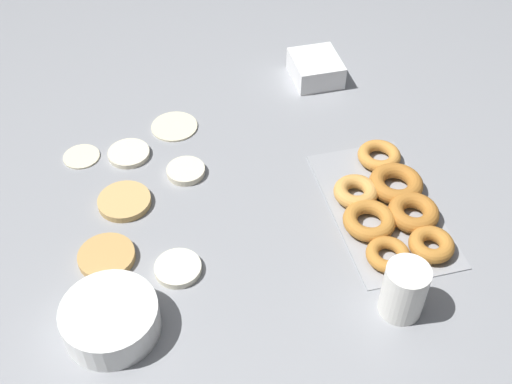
{
  "coord_description": "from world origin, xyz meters",
  "views": [
    {
      "loc": [
        -0.95,
        0.1,
        0.96
      ],
      "look_at": [
        -0.07,
        -0.12,
        0.04
      ],
      "focal_mm": 45.0,
      "sensor_mm": 36.0,
      "label": 1
    }
  ],
  "objects_px": {
    "pancake_1": "(107,257)",
    "container_stack": "(316,68)",
    "pancake_4": "(178,268)",
    "donut_tray": "(389,205)",
    "batter_bowl": "(111,319)",
    "pancake_0": "(125,203)",
    "pancake_3": "(81,156)",
    "pancake_2": "(129,154)",
    "pancake_5": "(173,126)",
    "paper_cup": "(404,290)",
    "pancake_6": "(187,171)"
  },
  "relations": [
    {
      "from": "pancake_4",
      "to": "batter_bowl",
      "type": "relative_size",
      "value": 0.53
    },
    {
      "from": "pancake_6",
      "to": "container_stack",
      "type": "xyz_separation_m",
      "value": [
        0.27,
        -0.37,
        0.02
      ]
    },
    {
      "from": "pancake_2",
      "to": "pancake_4",
      "type": "relative_size",
      "value": 1.04
    },
    {
      "from": "pancake_2",
      "to": "pancake_6",
      "type": "relative_size",
      "value": 1.11
    },
    {
      "from": "pancake_2",
      "to": "pancake_4",
      "type": "height_order",
      "value": "pancake_4"
    },
    {
      "from": "pancake_1",
      "to": "pancake_5",
      "type": "height_order",
      "value": "pancake_1"
    },
    {
      "from": "pancake_5",
      "to": "container_stack",
      "type": "xyz_separation_m",
      "value": [
        0.11,
        -0.38,
        0.02
      ]
    },
    {
      "from": "pancake_5",
      "to": "container_stack",
      "type": "relative_size",
      "value": 0.83
    },
    {
      "from": "pancake_3",
      "to": "container_stack",
      "type": "xyz_separation_m",
      "value": [
        0.16,
        -0.59,
        0.03
      ]
    },
    {
      "from": "pancake_6",
      "to": "donut_tray",
      "type": "bearing_deg",
      "value": -119.03
    },
    {
      "from": "pancake_4",
      "to": "pancake_6",
      "type": "relative_size",
      "value": 1.07
    },
    {
      "from": "pancake_5",
      "to": "paper_cup",
      "type": "bearing_deg",
      "value": -152.31
    },
    {
      "from": "container_stack",
      "to": "donut_tray",
      "type": "bearing_deg",
      "value": -179.71
    },
    {
      "from": "pancake_1",
      "to": "donut_tray",
      "type": "xyz_separation_m",
      "value": [
        -0.01,
        -0.57,
        0.01
      ]
    },
    {
      "from": "donut_tray",
      "to": "batter_bowl",
      "type": "relative_size",
      "value": 2.23
    },
    {
      "from": "pancake_3",
      "to": "paper_cup",
      "type": "distance_m",
      "value": 0.76
    },
    {
      "from": "pancake_1",
      "to": "pancake_6",
      "type": "relative_size",
      "value": 1.31
    },
    {
      "from": "pancake_2",
      "to": "pancake_6",
      "type": "bearing_deg",
      "value": -127.16
    },
    {
      "from": "donut_tray",
      "to": "container_stack",
      "type": "relative_size",
      "value": 2.89
    },
    {
      "from": "pancake_4",
      "to": "container_stack",
      "type": "height_order",
      "value": "container_stack"
    },
    {
      "from": "pancake_0",
      "to": "pancake_3",
      "type": "distance_m",
      "value": 0.19
    },
    {
      "from": "pancake_5",
      "to": "paper_cup",
      "type": "height_order",
      "value": "paper_cup"
    },
    {
      "from": "pancake_1",
      "to": "container_stack",
      "type": "bearing_deg",
      "value": -50.44
    },
    {
      "from": "donut_tray",
      "to": "paper_cup",
      "type": "bearing_deg",
      "value": 162.65
    },
    {
      "from": "pancake_4",
      "to": "donut_tray",
      "type": "relative_size",
      "value": 0.24
    },
    {
      "from": "pancake_0",
      "to": "paper_cup",
      "type": "height_order",
      "value": "paper_cup"
    },
    {
      "from": "pancake_0",
      "to": "container_stack",
      "type": "bearing_deg",
      "value": -57.28
    },
    {
      "from": "pancake_0",
      "to": "batter_bowl",
      "type": "bearing_deg",
      "value": 170.23
    },
    {
      "from": "pancake_5",
      "to": "donut_tray",
      "type": "bearing_deg",
      "value": -133.95
    },
    {
      "from": "donut_tray",
      "to": "paper_cup",
      "type": "distance_m",
      "value": 0.24
    },
    {
      "from": "paper_cup",
      "to": "pancake_1",
      "type": "bearing_deg",
      "value": 64.22
    },
    {
      "from": "pancake_4",
      "to": "pancake_5",
      "type": "xyz_separation_m",
      "value": [
        0.42,
        -0.05,
        -0.0
      ]
    },
    {
      "from": "pancake_4",
      "to": "container_stack",
      "type": "xyz_separation_m",
      "value": [
        0.52,
        -0.44,
        0.02
      ]
    },
    {
      "from": "pancake_2",
      "to": "pancake_4",
      "type": "xyz_separation_m",
      "value": [
        -0.34,
        -0.05,
        0.0
      ]
    },
    {
      "from": "pancake_5",
      "to": "pancake_6",
      "type": "relative_size",
      "value": 1.3
    },
    {
      "from": "pancake_2",
      "to": "pancake_0",
      "type": "bearing_deg",
      "value": 170.75
    },
    {
      "from": "batter_bowl",
      "to": "pancake_3",
      "type": "bearing_deg",
      "value": 3.49
    },
    {
      "from": "pancake_4",
      "to": "paper_cup",
      "type": "distance_m",
      "value": 0.41
    },
    {
      "from": "pancake_4",
      "to": "pancake_6",
      "type": "height_order",
      "value": "same"
    },
    {
      "from": "donut_tray",
      "to": "pancake_2",
      "type": "bearing_deg",
      "value": 58.92
    },
    {
      "from": "pancake_0",
      "to": "pancake_6",
      "type": "height_order",
      "value": "same"
    },
    {
      "from": "pancake_5",
      "to": "paper_cup",
      "type": "xyz_separation_m",
      "value": [
        -0.6,
        -0.31,
        0.05
      ]
    },
    {
      "from": "donut_tray",
      "to": "batter_bowl",
      "type": "xyz_separation_m",
      "value": [
        -0.15,
        0.57,
        0.01
      ]
    },
    {
      "from": "pancake_5",
      "to": "batter_bowl",
      "type": "relative_size",
      "value": 0.64
    },
    {
      "from": "pancake_5",
      "to": "pancake_4",
      "type": "bearing_deg",
      "value": 172.52
    },
    {
      "from": "pancake_5",
      "to": "batter_bowl",
      "type": "height_order",
      "value": "batter_bowl"
    },
    {
      "from": "pancake_3",
      "to": "pancake_5",
      "type": "distance_m",
      "value": 0.22
    },
    {
      "from": "pancake_1",
      "to": "paper_cup",
      "type": "xyz_separation_m",
      "value": [
        -0.24,
        -0.49,
        0.05
      ]
    },
    {
      "from": "pancake_5",
      "to": "batter_bowl",
      "type": "xyz_separation_m",
      "value": [
        -0.51,
        0.18,
        0.03
      ]
    },
    {
      "from": "pancake_5",
      "to": "container_stack",
      "type": "bearing_deg",
      "value": -74.24
    }
  ]
}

